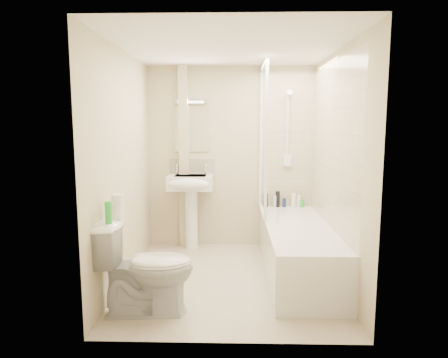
{
  "coord_description": "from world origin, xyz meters",
  "views": [
    {
      "loc": [
        0.05,
        -4.08,
        1.66
      ],
      "look_at": [
        -0.06,
        0.2,
        1.06
      ],
      "focal_mm": 32.0,
      "sensor_mm": 36.0,
      "label": 1
    }
  ],
  "objects": [
    {
      "name": "toilet",
      "position": [
        -0.72,
        -0.76,
        0.42
      ],
      "size": [
        0.58,
        0.88,
        0.83
      ],
      "primitive_type": "imported",
      "rotation": [
        0.0,
        0.0,
        1.64
      ],
      "color": "white",
      "rests_on": "ground"
    },
    {
      "name": "tile_right",
      "position": [
        1.09,
        0.2,
        1.42
      ],
      "size": [
        0.01,
        2.1,
        1.75
      ],
      "primitive_type": "cube",
      "color": "beige",
      "rests_on": "wall_right"
    },
    {
      "name": "tile_back",
      "position": [
        0.75,
        1.24,
        1.42
      ],
      "size": [
        0.7,
        0.01,
        1.75
      ],
      "primitive_type": "cube",
      "color": "beige",
      "rests_on": "wall_back"
    },
    {
      "name": "mirror",
      "position": [
        -0.52,
        1.24,
        1.58
      ],
      "size": [
        0.46,
        0.01,
        0.6
      ],
      "primitive_type": "cube",
      "color": "white",
      "rests_on": "wall_back"
    },
    {
      "name": "splashback",
      "position": [
        -0.52,
        1.24,
        1.03
      ],
      "size": [
        0.6,
        0.02,
        0.3
      ],
      "primitive_type": "cube",
      "color": "beige",
      "rests_on": "wall_back"
    },
    {
      "name": "bottle_cream",
      "position": [
        0.84,
        1.16,
        0.64
      ],
      "size": [
        0.07,
        0.07,
        0.18
      ],
      "primitive_type": "cylinder",
      "color": "#FAE9C1",
      "rests_on": "bathtub"
    },
    {
      "name": "bathtub",
      "position": [
        0.75,
        0.2,
        0.29
      ],
      "size": [
        0.7,
        2.1,
        0.55
      ],
      "color": "white",
      "rests_on": "ground"
    },
    {
      "name": "bottle_white_b",
      "position": [
        0.91,
        1.16,
        0.63
      ],
      "size": [
        0.06,
        0.06,
        0.16
      ],
      "primitive_type": "cylinder",
      "color": "white",
      "rests_on": "bathtub"
    },
    {
      "name": "bottle_white_a",
      "position": [
        0.59,
        1.16,
        0.63
      ],
      "size": [
        0.05,
        0.05,
        0.15
      ],
      "primitive_type": "cylinder",
      "color": "silver",
      "rests_on": "bathtub"
    },
    {
      "name": "ceiling",
      "position": [
        0.0,
        0.0,
        2.4
      ],
      "size": [
        2.2,
        2.5,
        0.02
      ],
      "primitive_type": "cube",
      "color": "white",
      "rests_on": "wall_back"
    },
    {
      "name": "bottle_green",
      "position": [
        0.94,
        1.16,
        0.6
      ],
      "size": [
        0.07,
        0.07,
        0.1
      ],
      "primitive_type": "cylinder",
      "color": "green",
      "rests_on": "bathtub"
    },
    {
      "name": "bottle_blue",
      "position": [
        0.72,
        1.16,
        0.61
      ],
      "size": [
        0.05,
        0.05,
        0.11
      ],
      "primitive_type": "cylinder",
      "color": "navy",
      "rests_on": "bathtub"
    },
    {
      "name": "floor",
      "position": [
        0.0,
        0.0,
        0.0
      ],
      "size": [
        2.5,
        2.5,
        0.0
      ],
      "primitive_type": "plane",
      "color": "beige",
      "rests_on": "ground"
    },
    {
      "name": "shower_screen",
      "position": [
        0.4,
        0.8,
        1.45
      ],
      "size": [
        0.04,
        0.92,
        1.8
      ],
      "color": "white",
      "rests_on": "bathtub"
    },
    {
      "name": "toilet_roll_upper",
      "position": [
        -0.97,
        -0.7,
        0.99
      ],
      "size": [
        0.1,
        0.1,
        0.11
      ],
      "primitive_type": "cylinder",
      "color": "white",
      "rests_on": "toilet_roll_lower"
    },
    {
      "name": "strip_light",
      "position": [
        -0.52,
        1.22,
        1.95
      ],
      "size": [
        0.42,
        0.07,
        0.07
      ],
      "primitive_type": "cube",
      "color": "silver",
      "rests_on": "wall_back"
    },
    {
      "name": "pipe_boxing",
      "position": [
        -0.62,
        1.19,
        1.2
      ],
      "size": [
        0.12,
        0.12,
        2.4
      ],
      "primitive_type": "cube",
      "color": "beige",
      "rests_on": "ground"
    },
    {
      "name": "shower_fixture",
      "position": [
        0.75,
        1.19,
        1.55
      ],
      "size": [
        0.1,
        0.16,
        0.99
      ],
      "color": "white",
      "rests_on": "wall_back"
    },
    {
      "name": "wall_left",
      "position": [
        -1.1,
        0.0,
        1.2
      ],
      "size": [
        0.02,
        2.5,
        2.4
      ],
      "primitive_type": "cube",
      "color": "beige",
      "rests_on": "ground"
    },
    {
      "name": "wall_right",
      "position": [
        1.1,
        0.0,
        1.2
      ],
      "size": [
        0.02,
        2.5,
        2.4
      ],
      "primitive_type": "cube",
      "color": "beige",
      "rests_on": "ground"
    },
    {
      "name": "toilet_roll_lower",
      "position": [
        -0.98,
        -0.7,
        0.88
      ],
      "size": [
        0.12,
        0.12,
        0.1
      ],
      "primitive_type": "cylinder",
      "color": "white",
      "rests_on": "toilet"
    },
    {
      "name": "wall_back",
      "position": [
        0.0,
        1.25,
        1.2
      ],
      "size": [
        2.2,
        0.02,
        2.4
      ],
      "primitive_type": "cube",
      "color": "beige",
      "rests_on": "ground"
    },
    {
      "name": "green_bottle",
      "position": [
        -0.99,
        -0.88,
        0.92
      ],
      "size": [
        0.06,
        0.06,
        0.18
      ],
      "primitive_type": "cylinder",
      "color": "green",
      "rests_on": "toilet"
    },
    {
      "name": "bottle_black_a",
      "position": [
        0.47,
        1.16,
        0.64
      ],
      "size": [
        0.06,
        0.06,
        0.19
      ],
      "primitive_type": "cylinder",
      "color": "black",
      "rests_on": "bathtub"
    },
    {
      "name": "bottle_black_b",
      "position": [
        0.63,
        1.16,
        0.66
      ],
      "size": [
        0.06,
        0.06,
        0.21
      ],
      "primitive_type": "cylinder",
      "color": "black",
      "rests_on": "bathtub"
    },
    {
      "name": "pedestal_sink",
      "position": [
        -0.52,
        1.01,
        0.79
      ],
      "size": [
        0.58,
        0.52,
        1.12
      ],
      "color": "white",
      "rests_on": "ground"
    }
  ]
}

